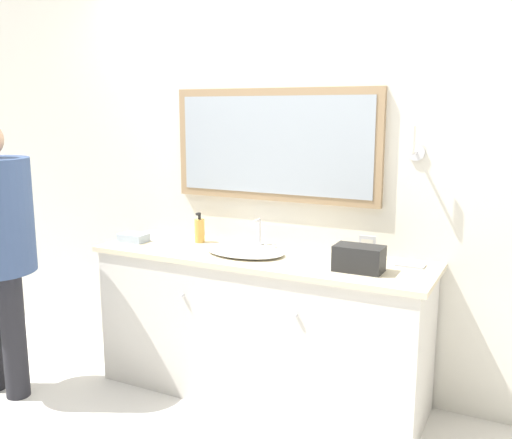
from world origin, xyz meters
name	(u,v)px	position (x,y,z in m)	size (l,w,h in m)	color
ground_plane	(233,419)	(0.00, 0.00, 0.00)	(14.00, 14.00, 0.00)	silver
wall_back	(283,173)	(0.00, 0.64, 1.28)	(8.00, 0.18, 2.55)	silver
vanity_counter	(260,325)	(0.00, 0.33, 0.43)	(1.96, 0.58, 0.85)	beige
sink_basin	(246,251)	(-0.08, 0.30, 0.87)	(0.46, 0.37, 0.18)	white
soap_bottle	(200,230)	(-0.47, 0.43, 0.92)	(0.06, 0.06, 0.19)	gold
appliance_box	(359,259)	(0.60, 0.25, 0.91)	(0.25, 0.14, 0.13)	black
picture_frame	(367,247)	(0.57, 0.51, 0.91)	(0.09, 0.01, 0.13)	#B2B2B7
hand_towel_near_sink	(134,237)	(-0.85, 0.26, 0.87)	(0.17, 0.11, 0.05)	#A8B7C6
metal_tray	(411,265)	(0.81, 0.47, 0.85)	(0.15, 0.09, 0.01)	#ADADB2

